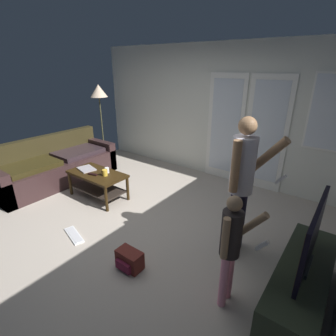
{
  "coord_description": "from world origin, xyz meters",
  "views": [
    {
      "loc": [
        2.45,
        -2.2,
        2.17
      ],
      "look_at": [
        0.7,
        0.12,
        1.0
      ],
      "focal_mm": 27.54,
      "sensor_mm": 36.0,
      "label": 1
    }
  ],
  "objects_px": {
    "leather_couch": "(56,167)",
    "person_adult": "(243,177)",
    "tv_remote_black": "(93,174)",
    "tv_stand": "(300,286)",
    "person_child": "(231,243)",
    "cup_by_laptop": "(107,170)",
    "flat_screen_tv": "(312,238)",
    "cup_near_edge": "(105,173)",
    "loose_keyboard": "(74,235)",
    "backpack": "(129,260)",
    "laptop_closed": "(86,169)",
    "floor_lamp": "(99,94)",
    "coffee_table": "(98,180)"
  },
  "relations": [
    {
      "from": "leather_couch",
      "to": "person_child",
      "type": "distance_m",
      "value": 3.97
    },
    {
      "from": "cup_by_laptop",
      "to": "person_child",
      "type": "bearing_deg",
      "value": -16.4
    },
    {
      "from": "tv_remote_black",
      "to": "loose_keyboard",
      "type": "bearing_deg",
      "value": -66.95
    },
    {
      "from": "backpack",
      "to": "floor_lamp",
      "type": "bearing_deg",
      "value": 143.86
    },
    {
      "from": "flat_screen_tv",
      "to": "coffee_table",
      "type": "bearing_deg",
      "value": 175.45
    },
    {
      "from": "leather_couch",
      "to": "cup_near_edge",
      "type": "bearing_deg",
      "value": 3.25
    },
    {
      "from": "coffee_table",
      "to": "person_adult",
      "type": "height_order",
      "value": "person_adult"
    },
    {
      "from": "person_adult",
      "to": "floor_lamp",
      "type": "relative_size",
      "value": 0.96
    },
    {
      "from": "tv_remote_black",
      "to": "cup_by_laptop",
      "type": "bearing_deg",
      "value": 46.02
    },
    {
      "from": "person_adult",
      "to": "laptop_closed",
      "type": "xyz_separation_m",
      "value": [
        -2.75,
        -0.12,
        -0.54
      ]
    },
    {
      "from": "loose_keyboard",
      "to": "backpack",
      "type": "bearing_deg",
      "value": 2.0
    },
    {
      "from": "backpack",
      "to": "laptop_closed",
      "type": "relative_size",
      "value": 0.95
    },
    {
      "from": "tv_remote_black",
      "to": "flat_screen_tv",
      "type": "bearing_deg",
      "value": -15.36
    },
    {
      "from": "coffee_table",
      "to": "laptop_closed",
      "type": "bearing_deg",
      "value": -178.76
    },
    {
      "from": "leather_couch",
      "to": "coffee_table",
      "type": "distance_m",
      "value": 1.19
    },
    {
      "from": "person_adult",
      "to": "backpack",
      "type": "xyz_separation_m",
      "value": [
        -0.84,
        -1.01,
        -0.9
      ]
    },
    {
      "from": "person_adult",
      "to": "loose_keyboard",
      "type": "xyz_separation_m",
      "value": [
        -1.87,
        -1.05,
        -1.0
      ]
    },
    {
      "from": "floor_lamp",
      "to": "cup_near_edge",
      "type": "distance_m",
      "value": 2.42
    },
    {
      "from": "flat_screen_tv",
      "to": "person_adult",
      "type": "xyz_separation_m",
      "value": [
        -0.8,
        0.37,
        0.23
      ]
    },
    {
      "from": "floor_lamp",
      "to": "tv_stand",
      "type": "bearing_deg",
      "value": -19.08
    },
    {
      "from": "cup_by_laptop",
      "to": "leather_couch",
      "type": "bearing_deg",
      "value": -172.3
    },
    {
      "from": "tv_remote_black",
      "to": "tv_stand",
      "type": "bearing_deg",
      "value": -15.42
    },
    {
      "from": "laptop_closed",
      "to": "tv_remote_black",
      "type": "bearing_deg",
      "value": -4.42
    },
    {
      "from": "leather_couch",
      "to": "person_adult",
      "type": "bearing_deg",
      "value": 2.85
    },
    {
      "from": "cup_near_edge",
      "to": "leather_couch",
      "type": "bearing_deg",
      "value": -176.75
    },
    {
      "from": "tv_stand",
      "to": "person_adult",
      "type": "xyz_separation_m",
      "value": [
        -0.81,
        0.38,
        0.78
      ]
    },
    {
      "from": "loose_keyboard",
      "to": "cup_near_edge",
      "type": "bearing_deg",
      "value": 113.43
    },
    {
      "from": "cup_near_edge",
      "to": "flat_screen_tv",
      "type": "bearing_deg",
      "value": -4.97
    },
    {
      "from": "cup_by_laptop",
      "to": "tv_remote_black",
      "type": "xyz_separation_m",
      "value": [
        -0.13,
        -0.2,
        -0.04
      ]
    },
    {
      "from": "flat_screen_tv",
      "to": "tv_remote_black",
      "type": "height_order",
      "value": "flat_screen_tv"
    },
    {
      "from": "flat_screen_tv",
      "to": "laptop_closed",
      "type": "xyz_separation_m",
      "value": [
        -3.56,
        0.26,
        -0.31
      ]
    },
    {
      "from": "person_child",
      "to": "cup_near_edge",
      "type": "relative_size",
      "value": 10.93
    },
    {
      "from": "floor_lamp",
      "to": "laptop_closed",
      "type": "bearing_deg",
      "value": -48.91
    },
    {
      "from": "floor_lamp",
      "to": "tv_remote_black",
      "type": "xyz_separation_m",
      "value": [
        1.5,
        -1.48,
        -1.08
      ]
    },
    {
      "from": "tv_stand",
      "to": "person_adult",
      "type": "relative_size",
      "value": 0.86
    },
    {
      "from": "person_adult",
      "to": "person_child",
      "type": "distance_m",
      "value": 0.85
    },
    {
      "from": "laptop_closed",
      "to": "person_child",
      "type": "bearing_deg",
      "value": 0.84
    },
    {
      "from": "leather_couch",
      "to": "cup_near_edge",
      "type": "relative_size",
      "value": 21.61
    },
    {
      "from": "cup_near_edge",
      "to": "floor_lamp",
      "type": "bearing_deg",
      "value": 140.84
    },
    {
      "from": "person_adult",
      "to": "backpack",
      "type": "relative_size",
      "value": 5.51
    },
    {
      "from": "tv_stand",
      "to": "tv_remote_black",
      "type": "height_order",
      "value": "tv_remote_black"
    },
    {
      "from": "leather_couch",
      "to": "cup_by_laptop",
      "type": "height_order",
      "value": "leather_couch"
    },
    {
      "from": "person_adult",
      "to": "backpack",
      "type": "bearing_deg",
      "value": -129.72
    },
    {
      "from": "leather_couch",
      "to": "floor_lamp",
      "type": "xyz_separation_m",
      "value": [
        -0.3,
        1.46,
        1.24
      ]
    },
    {
      "from": "flat_screen_tv",
      "to": "loose_keyboard",
      "type": "xyz_separation_m",
      "value": [
        -2.67,
        -0.67,
        -0.77
      ]
    },
    {
      "from": "tv_stand",
      "to": "person_adult",
      "type": "distance_m",
      "value": 1.18
    },
    {
      "from": "flat_screen_tv",
      "to": "loose_keyboard",
      "type": "height_order",
      "value": "flat_screen_tv"
    },
    {
      "from": "cup_near_edge",
      "to": "cup_by_laptop",
      "type": "distance_m",
      "value": 0.12
    },
    {
      "from": "person_child",
      "to": "cup_by_laptop",
      "type": "xyz_separation_m",
      "value": [
        -2.57,
        0.76,
        -0.19
      ]
    },
    {
      "from": "flat_screen_tv",
      "to": "cup_near_edge",
      "type": "xyz_separation_m",
      "value": [
        -3.08,
        0.27,
        -0.27
      ]
    }
  ]
}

